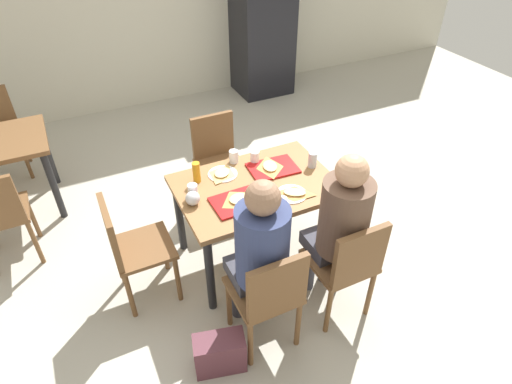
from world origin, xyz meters
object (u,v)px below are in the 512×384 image
chair_near_left (269,294)px  tray_red_far (273,168)px  chair_far_side (218,156)px  paper_plate_near_edge (291,194)px  paper_plate_center (223,174)px  plastic_cup_b (282,204)px  tray_red_near (239,202)px  condiment_bottle (196,172)px  pizza_slice_a (239,199)px  foil_bundle (193,198)px  pizza_slice_c (222,173)px  soda_can (313,160)px  handbag (220,353)px  person_in_brown_jacket (340,222)px  pizza_slice_b (270,167)px  drink_fridge (263,20)px  main_table (256,195)px  plastic_cup_c (193,191)px  plastic_cup_a (234,156)px  plastic_cup_d (255,157)px  chair_near_right (348,263)px  person_in_red (259,250)px  chair_left_end (130,245)px

chair_near_left → tray_red_far: bearing=61.6°
chair_far_side → paper_plate_near_edge: size_ratio=3.94×
paper_plate_center → plastic_cup_b: plastic_cup_b is taller
tray_red_near → condiment_bottle: (-0.17, 0.36, 0.07)m
pizza_slice_a → foil_bundle: foil_bundle is taller
pizza_slice_c → soda_can: soda_can is taller
foil_bundle → handbag: foil_bundle is taller
person_in_brown_jacket → pizza_slice_b: (-0.11, 0.77, -0.01)m
pizza_slice_c → drink_fridge: (1.64, 2.64, 0.21)m
main_table → drink_fridge: size_ratio=0.60×
plastic_cup_c → person_in_brown_jacket: bearing=-43.3°
pizza_slice_a → drink_fridge: bearing=60.9°
tray_red_far → plastic_cup_a: (-0.23, 0.22, 0.04)m
chair_near_left → plastic_cup_d: (0.40, 1.04, 0.26)m
paper_plate_near_edge → tray_red_near: bearing=167.9°
chair_near_right → plastic_cup_a: (-0.31, 1.12, 0.26)m
tray_red_near → soda_can: size_ratio=2.95×
main_table → chair_near_right: size_ratio=1.32×
chair_near_right → pizza_slice_b: bearing=96.8°
plastic_cup_c → handbag: (-0.18, -0.86, -0.63)m
person_in_brown_jacket → tray_red_far: 0.76m
main_table → person_in_brown_jacket: bearing=-65.9°
person_in_brown_jacket → paper_plate_center: person_in_brown_jacket is taller
person_in_red → plastic_cup_c: bearing=103.8°
tray_red_near → pizza_slice_a: pizza_slice_a is taller
chair_near_left → person_in_red: size_ratio=0.68×
plastic_cup_d → pizza_slice_b: bearing=-64.4°
tray_red_near → plastic_cup_b: bearing=-41.0°
chair_near_left → soda_can: (0.77, 0.80, 0.27)m
plastic_cup_a → drink_fridge: size_ratio=0.05×
chair_near_right → pizza_slice_a: 0.84m
tray_red_near → plastic_cup_b: plastic_cup_b is taller
tray_red_near → paper_plate_center: (0.03, 0.36, -0.00)m
pizza_slice_c → drink_fridge: 3.12m
tray_red_far → tray_red_near: bearing=-147.2°
main_table → soda_can: 0.51m
handbag → plastic_cup_d: bearing=54.6°
chair_far_side → plastic_cup_c: size_ratio=8.68×
person_in_brown_jacket → tray_red_near: 0.70m
tray_red_far → handbag: size_ratio=1.12×
drink_fridge → condiment_bottle: bearing=-124.9°
chair_left_end → paper_plate_center: (0.78, 0.22, 0.21)m
person_in_red → chair_near_right: bearing=-13.8°
pizza_slice_c → pizza_slice_a: bearing=-92.5°
chair_near_right → tray_red_far: chair_near_right is taller
plastic_cup_d → condiment_bottle: (-0.49, -0.04, 0.03)m
paper_plate_center → plastic_cup_c: plastic_cup_c is taller
tray_red_far → plastic_cup_d: size_ratio=3.60×
tray_red_near → plastic_cup_b: 0.31m
pizza_slice_b → paper_plate_near_edge: bearing=-91.0°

